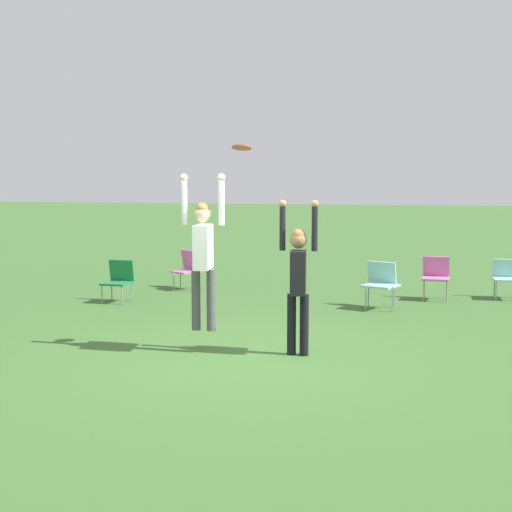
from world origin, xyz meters
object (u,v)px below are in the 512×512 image
at_px(frisbee, 242,148).
at_px(camping_chair_4, 436,274).
at_px(camping_chair_3, 188,267).
at_px(camping_chair_1, 507,275).
at_px(camping_chair_2, 119,278).
at_px(person_jumping, 203,248).
at_px(camping_chair_0, 381,281).
at_px(person_defending, 298,274).

relative_size(frisbee, camping_chair_4, 0.31).
height_order(camping_chair_3, camping_chair_4, camping_chair_4).
relative_size(camping_chair_1, camping_chair_2, 0.96).
distance_m(frisbee, camping_chair_2, 5.28).
bearing_deg(person_jumping, camping_chair_4, -38.07).
bearing_deg(camping_chair_2, camping_chair_0, -173.81).
distance_m(person_defending, camping_chair_0, 3.97).
bearing_deg(camping_chair_2, person_defending, 141.58).
relative_size(frisbee, camping_chair_2, 0.33).
relative_size(camping_chair_0, camping_chair_3, 1.01).
xyz_separation_m(person_defending, camping_chair_2, (-4.17, 3.30, -0.64)).
relative_size(person_jumping, camping_chair_0, 2.50).
bearing_deg(camping_chair_1, camping_chair_2, 14.66).
relative_size(frisbee, camping_chair_0, 0.31).
bearing_deg(person_defending, frisbee, -96.78).
height_order(person_jumping, camping_chair_3, person_jumping).
distance_m(person_jumping, camping_chair_3, 5.85).
relative_size(person_jumping, camping_chair_1, 2.73).
height_order(camping_chair_0, camping_chair_1, camping_chair_0).
height_order(camping_chair_0, camping_chair_2, camping_chair_0).
height_order(camping_chair_1, camping_chair_4, camping_chair_4).
bearing_deg(person_jumping, camping_chair_2, 31.47).
relative_size(person_defending, camping_chair_3, 2.49).
relative_size(person_defending, frisbee, 7.89).
bearing_deg(camping_chair_0, person_jumping, 83.68).
distance_m(person_jumping, person_defending, 1.32).
bearing_deg(camping_chair_3, camping_chair_1, -143.89).
bearing_deg(camping_chair_1, camping_chair_4, 15.66).
distance_m(person_defending, camping_chair_2, 5.35).
height_order(camping_chair_0, camping_chair_3, camping_chair_0).
xyz_separation_m(camping_chair_0, camping_chair_3, (-4.23, 1.32, -0.03)).
xyz_separation_m(person_defending, camping_chair_4, (1.76, 5.11, -0.60)).
bearing_deg(camping_chair_2, camping_chair_3, -111.39).
bearing_deg(camping_chair_3, camping_chair_2, 101.34).
height_order(person_defending, camping_chair_0, person_defending).
xyz_separation_m(person_jumping, camping_chair_1, (4.39, 5.74, -0.97)).
bearing_deg(camping_chair_0, camping_chair_3, 3.40).
height_order(person_jumping, camping_chair_1, person_jumping).
bearing_deg(camping_chair_0, camping_chair_1, -122.93).
xyz_separation_m(camping_chair_1, camping_chair_3, (-6.57, -0.40, 0.02)).
height_order(frisbee, camping_chair_1, frisbee).
xyz_separation_m(person_jumping, frisbee, (0.50, 0.16, 1.33)).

